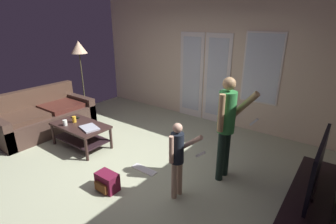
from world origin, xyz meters
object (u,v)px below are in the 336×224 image
at_px(backpack, 107,182).
at_px(loose_keyboard, 144,169).
at_px(tv_stand, 308,207).
at_px(flat_screen_tv, 318,167).
at_px(leather_couch, 43,118).
at_px(person_adult, 227,121).
at_px(tv_remote_black, 75,117).
at_px(cup_by_laptop, 74,119).
at_px(laptop_closed, 89,128).
at_px(cup_near_edge, 65,123).
at_px(person_child, 178,154).
at_px(coffee_table, 81,130).
at_px(floor_lamp, 79,50).

relative_size(backpack, loose_keyboard, 0.72).
height_order(tv_stand, flat_screen_tv, flat_screen_tv).
relative_size(leather_couch, tv_stand, 1.13).
xyz_separation_m(person_adult, tv_remote_black, (-2.90, -0.51, -0.47)).
distance_m(flat_screen_tv, tv_remote_black, 4.11).
bearing_deg(cup_by_laptop, backpack, -20.94).
bearing_deg(laptop_closed, cup_near_edge, -145.56).
bearing_deg(flat_screen_tv, laptop_closed, -172.88).
bearing_deg(cup_by_laptop, tv_remote_black, 141.89).
relative_size(tv_stand, person_child, 1.59).
bearing_deg(laptop_closed, coffee_table, -168.11).
bearing_deg(floor_lamp, laptop_closed, -34.06).
bearing_deg(cup_near_edge, loose_keyboard, 9.22).
bearing_deg(laptop_closed, cup_by_laptop, -167.62).
distance_m(coffee_table, loose_keyboard, 1.51).
relative_size(flat_screen_tv, cup_by_laptop, 9.36).
bearing_deg(coffee_table, laptop_closed, -2.68).
distance_m(tv_stand, backpack, 2.56).
height_order(flat_screen_tv, cup_near_edge, flat_screen_tv).
distance_m(flat_screen_tv, cup_near_edge, 3.97).
bearing_deg(floor_lamp, leather_couch, -75.24).
distance_m(leather_couch, tv_stand, 5.02).
height_order(laptop_closed, tv_remote_black, laptop_closed).
relative_size(floor_lamp, cup_near_edge, 16.75).
relative_size(person_child, floor_lamp, 0.61).
bearing_deg(leather_couch, person_adult, 10.35).
relative_size(coffee_table, person_child, 1.01).
bearing_deg(cup_by_laptop, floor_lamp, 138.53).
distance_m(tv_stand, laptop_closed, 3.49).
height_order(backpack, loose_keyboard, backpack).
relative_size(loose_keyboard, cup_by_laptop, 3.82).
bearing_deg(person_child, laptop_closed, 177.09).
bearing_deg(person_adult, cup_by_laptop, -166.59).
height_order(coffee_table, backpack, coffee_table).
bearing_deg(loose_keyboard, cup_by_laptop, -177.21).
height_order(leather_couch, person_child, person_child).
distance_m(person_adult, cup_by_laptop, 2.83).
relative_size(backpack, cup_near_edge, 3.03).
bearing_deg(laptop_closed, flat_screen_tv, 21.69).
xyz_separation_m(person_child, tv_remote_black, (-2.60, 0.26, -0.19)).
xyz_separation_m(loose_keyboard, cup_by_laptop, (-1.65, -0.08, 0.49)).
height_order(backpack, laptop_closed, laptop_closed).
bearing_deg(backpack, cup_by_laptop, 159.06).
relative_size(tv_stand, laptop_closed, 4.87).
height_order(leather_couch, floor_lamp, floor_lamp).
relative_size(person_adult, cup_near_edge, 14.69).
bearing_deg(floor_lamp, tv_stand, -9.07).
xyz_separation_m(person_adult, person_child, (-0.30, -0.77, -0.28)).
xyz_separation_m(laptop_closed, cup_near_edge, (-0.47, -0.17, 0.04)).
distance_m(floor_lamp, laptop_closed, 2.53).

